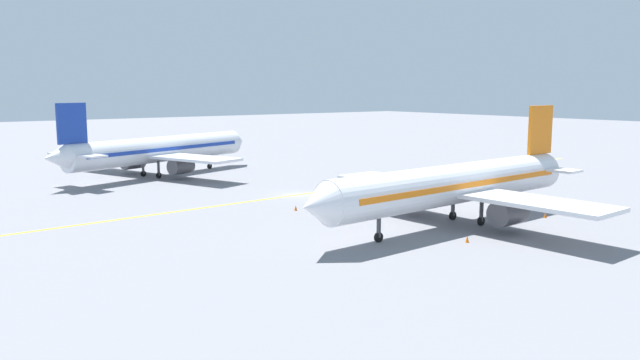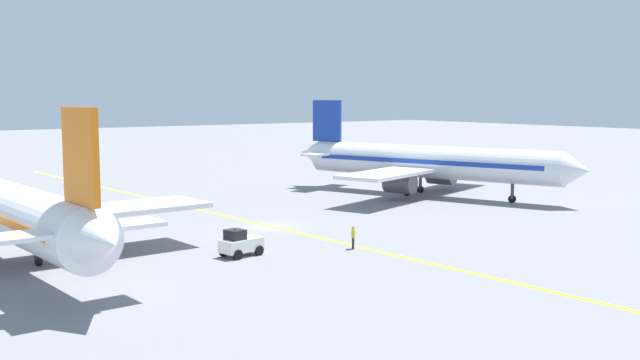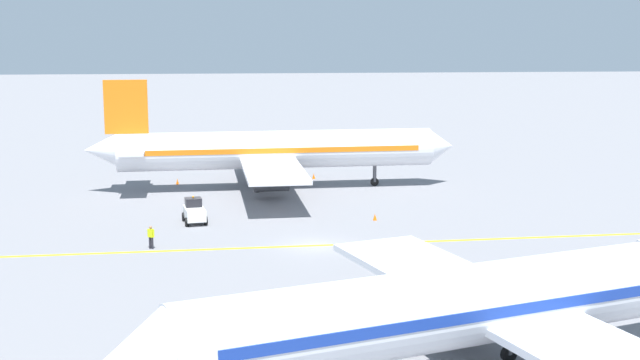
# 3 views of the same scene
# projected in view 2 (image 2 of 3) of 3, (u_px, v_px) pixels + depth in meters

# --- Properties ---
(ground_plane) EXTENTS (400.00, 400.00, 0.00)m
(ground_plane) POSITION_uv_depth(u_px,v_px,m) (270.00, 226.00, 64.20)
(ground_plane) COLOR slate
(apron_yellow_centreline) EXTENTS (7.83, 119.79, 0.01)m
(apron_yellow_centreline) POSITION_uv_depth(u_px,v_px,m) (270.00, 226.00, 64.20)
(apron_yellow_centreline) COLOR yellow
(apron_yellow_centreline) RESTS_ON ground
(airplane_at_gate) EXTENTS (28.27, 35.53, 10.60)m
(airplane_at_gate) POSITION_uv_depth(u_px,v_px,m) (4.00, 210.00, 49.11)
(airplane_at_gate) COLOR white
(airplane_at_gate) RESTS_ON ground
(airplane_adjacent_stand) EXTENTS (28.16, 34.52, 10.60)m
(airplane_adjacent_stand) POSITION_uv_depth(u_px,v_px,m) (426.00, 163.00, 83.57)
(airplane_adjacent_stand) COLOR silver
(airplane_adjacent_stand) RESTS_ON ground
(baggage_tug_white) EXTENTS (3.23, 2.22, 2.11)m
(baggage_tug_white) POSITION_uv_depth(u_px,v_px,m) (240.00, 244.00, 52.14)
(baggage_tug_white) COLOR white
(baggage_tug_white) RESTS_ON ground
(ground_crew_worker) EXTENTS (0.37, 0.52, 1.68)m
(ground_crew_worker) POSITION_uv_depth(u_px,v_px,m) (353.00, 237.00, 54.64)
(ground_crew_worker) COLOR #23232D
(ground_crew_worker) RESTS_ON ground
(traffic_cone_mid_apron) EXTENTS (0.32, 0.32, 0.55)m
(traffic_cone_mid_apron) POSITION_uv_depth(u_px,v_px,m) (159.00, 223.00, 64.17)
(traffic_cone_mid_apron) COLOR orange
(traffic_cone_mid_apron) RESTS_ON ground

